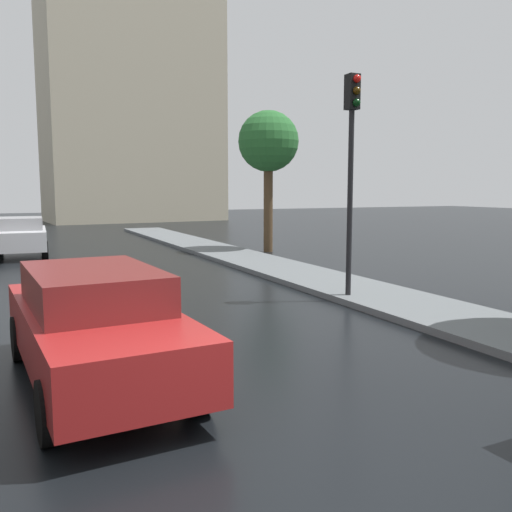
% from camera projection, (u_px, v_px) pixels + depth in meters
% --- Properties ---
extents(ground, '(120.00, 120.00, 0.00)m').
position_uv_depth(ground, '(357.00, 487.00, 4.63)').
color(ground, black).
extents(car_red_near_kerb, '(2.02, 4.69, 1.50)m').
position_uv_depth(car_red_near_kerb, '(95.00, 323.00, 7.02)').
color(car_red_near_kerb, maroon).
rests_on(car_red_near_kerb, ground).
extents(car_white_mid_road, '(2.02, 4.13, 1.47)m').
position_uv_depth(car_white_mid_road, '(21.00, 236.00, 20.44)').
color(car_white_mid_road, silver).
rests_on(car_white_mid_road, ground).
extents(traffic_light, '(0.26, 0.39, 4.84)m').
position_uv_depth(traffic_light, '(352.00, 146.00, 11.92)').
color(traffic_light, black).
rests_on(traffic_light, sidewalk_strip).
extents(street_tree_near, '(2.40, 2.40, 5.61)m').
position_uv_depth(street_tree_near, '(268.00, 143.00, 21.57)').
color(street_tree_near, '#4C3823').
rests_on(street_tree_near, ground).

